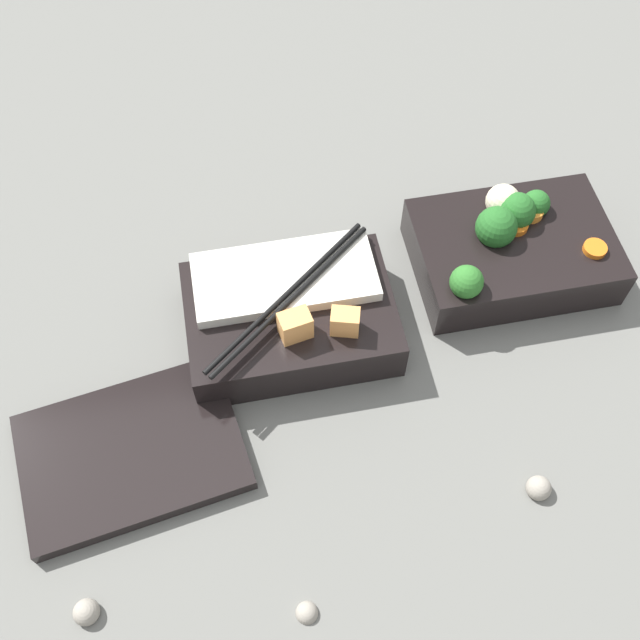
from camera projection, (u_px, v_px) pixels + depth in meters
The scene contains 7 objects.
ground_plane at pixel (413, 305), 0.75m from camera, with size 3.00×3.00×0.00m, color slate.
bento_tray_vegetable at pixel (511, 247), 0.76m from camera, with size 0.20×0.14×0.08m.
bento_tray_rice at pixel (290, 314), 0.72m from camera, with size 0.20×0.14×0.08m.
bento_lid at pixel (132, 452), 0.66m from camera, with size 0.19×0.13×0.01m, color black.
pebble_0 at pixel (539, 488), 0.65m from camera, with size 0.02×0.02×0.02m, color gray.
pebble_2 at pixel (86, 612), 0.59m from camera, with size 0.02×0.02×0.02m, color gray.
pebble_3 at pixel (307, 612), 0.59m from camera, with size 0.02×0.02×0.02m, color gray.
Camera 1 is at (0.17, 0.39, 0.63)m, focal length 42.00 mm.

